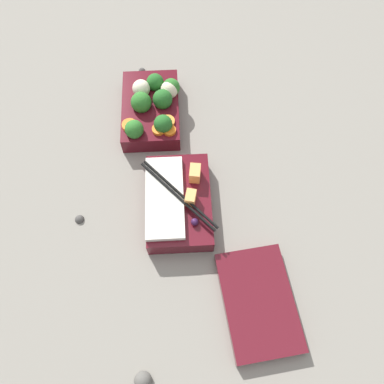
# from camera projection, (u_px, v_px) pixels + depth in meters

# --- Properties ---
(ground_plane) EXTENTS (3.00, 3.00, 0.00)m
(ground_plane) POSITION_uv_depth(u_px,v_px,m) (165.00, 153.00, 0.80)
(ground_plane) COLOR gray
(bento_tray_vegetable) EXTENTS (0.19, 0.13, 0.07)m
(bento_tray_vegetable) POSITION_uv_depth(u_px,v_px,m) (152.00, 107.00, 0.81)
(bento_tray_vegetable) COLOR #510F19
(bento_tray_vegetable) RESTS_ON ground_plane
(bento_tray_rice) EXTENTS (0.19, 0.14, 0.07)m
(bento_tray_rice) POSITION_uv_depth(u_px,v_px,m) (178.00, 201.00, 0.72)
(bento_tray_rice) COLOR #510F19
(bento_tray_rice) RESTS_ON ground_plane
(bento_lid) EXTENTS (0.20, 0.14, 0.02)m
(bento_lid) POSITION_uv_depth(u_px,v_px,m) (258.00, 302.00, 0.65)
(bento_lid) COLOR #510F19
(bento_lid) RESTS_ON ground_plane
(pebble_0) EXTENTS (0.02, 0.02, 0.02)m
(pebble_0) POSITION_uv_depth(u_px,v_px,m) (79.00, 219.00, 0.73)
(pebble_0) COLOR #474442
(pebble_0) RESTS_ON ground_plane
(pebble_1) EXTENTS (0.03, 0.03, 0.03)m
(pebble_1) POSITION_uv_depth(u_px,v_px,m) (143.00, 381.00, 0.60)
(pebble_1) COLOR #595651
(pebble_1) RESTS_ON ground_plane
(pebble_2) EXTENTS (0.02, 0.02, 0.02)m
(pebble_2) POSITION_uv_depth(u_px,v_px,m) (142.00, 70.00, 0.89)
(pebble_2) COLOR #474442
(pebble_2) RESTS_ON ground_plane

